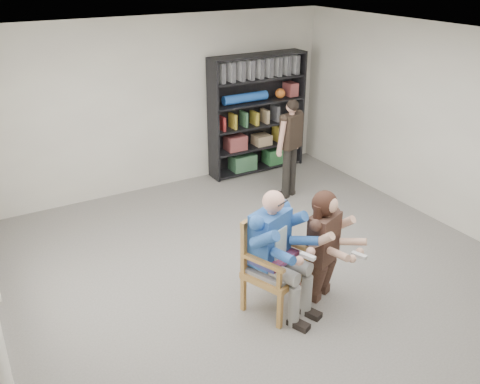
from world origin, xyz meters
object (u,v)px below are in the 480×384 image
seated_man (276,252)px  bookshelf (257,114)px  armchair (276,265)px  kneeling_woman (326,248)px  standing_man (290,149)px

seated_man → bookshelf: bearing=39.8°
armchair → kneeling_woman: (0.58, -0.12, 0.11)m
kneeling_woman → bookshelf: bookshelf is taller
armchair → bookshelf: (1.98, 3.59, 0.49)m
armchair → seated_man: 0.17m
armchair → standing_man: standing_man is taller
armchair → kneeling_woman: kneeling_woman is taller
seated_man → standing_man: bearing=30.7°
armchair → seated_man: size_ratio=0.77×
bookshelf → standing_man: (-0.15, -1.25, -0.23)m
seated_man → kneeling_woman: size_ratio=1.09×
armchair → standing_man: bearing=30.7°
seated_man → bookshelf: size_ratio=0.69×
armchair → kneeling_woman: bearing=-33.0°
armchair → seated_man: (0.00, 0.00, 0.17)m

